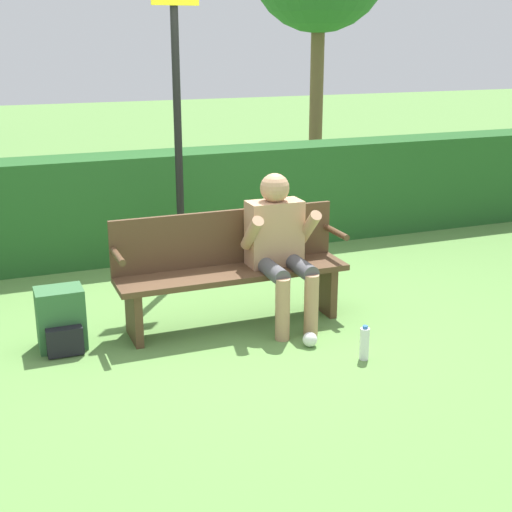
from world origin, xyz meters
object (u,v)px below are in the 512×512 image
object	(u,v)px
person_seated	(279,242)
backpack	(61,321)
water_bottle	(364,343)
park_bench	(230,266)
signpost	(177,108)

from	to	relation	value
person_seated	backpack	size ratio (longest dim) A/B	2.61
person_seated	water_bottle	world-z (taller)	person_seated
park_bench	person_seated	size ratio (longest dim) A/B	1.55
water_bottle	backpack	bearing A→B (deg)	153.36
person_seated	backpack	bearing A→B (deg)	176.40
backpack	signpost	world-z (taller)	signpost
person_seated	signpost	bearing A→B (deg)	107.92
park_bench	backpack	size ratio (longest dim) A/B	4.03
water_bottle	person_seated	bearing A→B (deg)	107.76
backpack	water_bottle	bearing A→B (deg)	-26.64
park_bench	backpack	distance (m)	1.34
park_bench	backpack	world-z (taller)	park_bench
water_bottle	signpost	bearing A→B (deg)	107.86
park_bench	backpack	xyz separation A→B (m)	(-1.31, -0.02, -0.25)
backpack	person_seated	bearing A→B (deg)	-3.60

